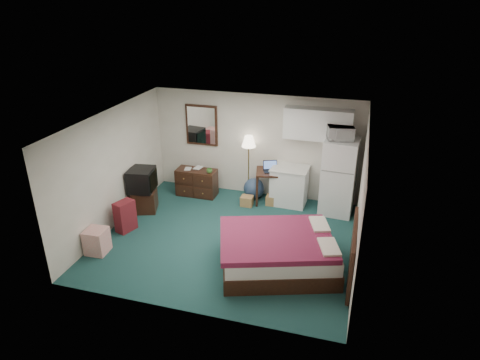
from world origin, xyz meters
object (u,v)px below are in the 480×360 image
(desk, at_px, (269,186))
(fridge, at_px, (339,177))
(floor_lamp, at_px, (249,166))
(bed, at_px, (278,253))
(kitchen_counter, at_px, (289,186))
(suitcase, at_px, (125,216))
(dresser, at_px, (197,182))
(tv_stand, at_px, (145,200))

(desk, xyz_separation_m, fridge, (1.58, -0.08, 0.47))
(floor_lamp, distance_m, bed, 3.07)
(kitchen_counter, bearing_deg, desk, -173.29)
(bed, relative_size, suitcase, 3.02)
(kitchen_counter, xyz_separation_m, fridge, (1.11, -0.11, 0.42))
(desk, bearing_deg, kitchen_counter, -7.92)
(floor_lamp, relative_size, kitchen_counter, 1.74)
(floor_lamp, xyz_separation_m, bed, (1.30, -2.74, -0.45))
(bed, bearing_deg, floor_lamp, 96.86)
(bed, bearing_deg, suitcase, 154.28)
(bed, bearing_deg, desk, 87.60)
(kitchen_counter, xyz_separation_m, bed, (0.27, -2.60, -0.12))
(dresser, height_order, desk, desk)
(desk, distance_m, kitchen_counter, 0.47)
(fridge, distance_m, tv_stand, 4.42)
(floor_lamp, relative_size, bed, 0.77)
(floor_lamp, xyz_separation_m, tv_stand, (-2.09, -1.39, -0.52))
(dresser, bearing_deg, floor_lamp, 14.08)
(bed, height_order, tv_stand, bed)
(kitchen_counter, bearing_deg, fridge, -3.37)
(kitchen_counter, height_order, tv_stand, kitchen_counter)
(bed, relative_size, tv_stand, 3.61)
(tv_stand, distance_m, suitcase, 0.94)
(kitchen_counter, distance_m, fridge, 1.20)
(tv_stand, bearing_deg, suitcase, -106.38)
(dresser, bearing_deg, tv_stand, -128.24)
(kitchen_counter, relative_size, bed, 0.44)
(floor_lamp, bearing_deg, kitchen_counter, -7.75)
(floor_lamp, bearing_deg, desk, -17.36)
(floor_lamp, height_order, tv_stand, floor_lamp)
(dresser, xyz_separation_m, floor_lamp, (1.23, 0.31, 0.44))
(dresser, height_order, fridge, fridge)
(fridge, bearing_deg, desk, -178.56)
(dresser, xyz_separation_m, fridge, (3.37, 0.05, 0.53))
(kitchen_counter, distance_m, tv_stand, 3.36)
(dresser, xyz_separation_m, tv_stand, (-0.85, -1.08, -0.08))
(dresser, relative_size, desk, 1.23)
(dresser, distance_m, tv_stand, 1.38)
(desk, relative_size, tv_stand, 1.42)
(dresser, relative_size, tv_stand, 1.75)
(suitcase, bearing_deg, dresser, 87.39)
(floor_lamp, relative_size, tv_stand, 2.77)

